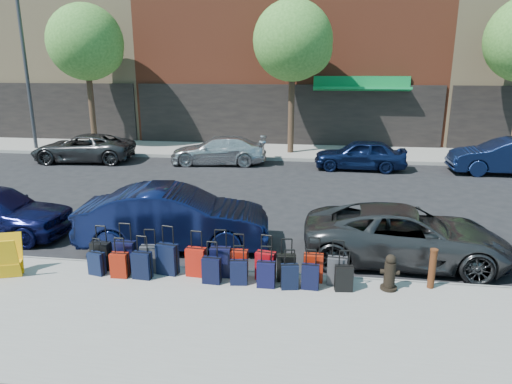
% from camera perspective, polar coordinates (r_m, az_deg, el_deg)
% --- Properties ---
extents(ground, '(120.00, 120.00, 0.00)m').
position_cam_1_polar(ground, '(14.15, -0.45, -2.51)').
color(ground, black).
rests_on(ground, ground).
extents(sidewalk_near, '(60.00, 4.00, 0.15)m').
position_cam_1_polar(sidewalk_near, '(8.31, -7.49, -15.86)').
color(sidewalk_near, gray).
rests_on(sidewalk_near, ground).
extents(sidewalk_far, '(60.00, 4.00, 0.15)m').
position_cam_1_polar(sidewalk_far, '(23.78, 3.19, 5.07)').
color(sidewalk_far, gray).
rests_on(sidewalk_far, ground).
extents(curb_near, '(60.00, 0.08, 0.15)m').
position_cam_1_polar(curb_near, '(10.03, -4.37, -9.96)').
color(curb_near, gray).
rests_on(curb_near, ground).
extents(curb_far, '(60.00, 0.08, 0.15)m').
position_cam_1_polar(curb_far, '(21.81, 2.72, 4.12)').
color(curb_far, gray).
rests_on(curb_far, ground).
extents(building_left, '(15.00, 12.12, 16.00)m').
position_cam_1_polar(building_left, '(36.29, -23.10, 20.06)').
color(building_left, tan).
rests_on(building_left, ground).
extents(tree_left, '(3.80, 3.80, 7.27)m').
position_cam_1_polar(tree_left, '(25.74, -20.21, 16.92)').
color(tree_left, black).
rests_on(tree_left, sidewalk_far).
extents(tree_center, '(3.80, 3.80, 7.27)m').
position_cam_1_polar(tree_center, '(22.87, 4.97, 18.05)').
color(tree_center, black).
rests_on(tree_center, sidewalk_far).
extents(streetlight, '(2.59, 0.18, 8.00)m').
position_cam_1_polar(streetlight, '(26.62, -26.55, 14.56)').
color(streetlight, '#333338').
rests_on(streetlight, sidewalk_far).
extents(suitcase_front_0, '(0.41, 0.24, 0.97)m').
position_cam_1_polar(suitcase_front_0, '(10.41, -18.76, -7.53)').
color(suitcase_front_0, black).
rests_on(suitcase_front_0, sidewalk_near).
extents(suitcase_front_1, '(0.44, 0.25, 1.05)m').
position_cam_1_polar(suitcase_front_1, '(10.17, -16.00, -7.69)').
color(suitcase_front_1, black).
rests_on(suitcase_front_1, sidewalk_near).
extents(suitcase_front_2, '(0.41, 0.25, 0.94)m').
position_cam_1_polar(suitcase_front_2, '(9.99, -13.07, -8.12)').
color(suitcase_front_2, '#333338').
rests_on(suitcase_front_2, sidewalk_near).
extents(suitcase_front_3, '(0.47, 0.31, 1.04)m').
position_cam_1_polar(suitcase_front_3, '(9.82, -11.01, -8.22)').
color(suitcase_front_3, black).
rests_on(suitcase_front_3, sidewalk_near).
extents(suitcase_front_4, '(0.42, 0.25, 0.97)m').
position_cam_1_polar(suitcase_front_4, '(9.65, -7.50, -8.65)').
color(suitcase_front_4, '#A3150A').
rests_on(suitcase_front_4, sidewalk_near).
extents(suitcase_front_5, '(0.43, 0.26, 1.00)m').
position_cam_1_polar(suitcase_front_5, '(9.57, -4.46, -8.70)').
color(suitcase_front_5, black).
rests_on(suitcase_front_5, sidewalk_near).
extents(suitcase_front_6, '(0.38, 0.21, 0.92)m').
position_cam_1_polar(suitcase_front_6, '(9.55, -2.22, -8.89)').
color(suitcase_front_6, '#981609').
rests_on(suitcase_front_6, sidewalk_near).
extents(suitcase_front_7, '(0.43, 0.29, 0.95)m').
position_cam_1_polar(suitcase_front_7, '(9.41, 1.19, -9.19)').
color(suitcase_front_7, maroon).
rests_on(suitcase_front_7, sidewalk_near).
extents(suitcase_front_8, '(0.39, 0.24, 0.89)m').
position_cam_1_polar(suitcase_front_8, '(9.40, 3.82, -9.40)').
color(suitcase_front_8, black).
rests_on(suitcase_front_8, sidewalk_near).
extents(suitcase_front_9, '(0.39, 0.21, 0.93)m').
position_cam_1_polar(suitcase_front_9, '(9.41, 7.17, -9.36)').
color(suitcase_front_9, maroon).
rests_on(suitcase_front_9, sidewalk_near).
extents(suitcase_front_10, '(0.40, 0.24, 0.92)m').
position_cam_1_polar(suitcase_front_10, '(9.35, 10.09, -9.68)').
color(suitcase_front_10, '#333237').
rests_on(suitcase_front_10, sidewalk_near).
extents(suitcase_back_0, '(0.36, 0.25, 0.79)m').
position_cam_1_polar(suitcase_back_0, '(10.20, -19.29, -8.41)').
color(suitcase_back_0, black).
rests_on(suitcase_back_0, sidewalk_near).
extents(suitcase_back_1, '(0.36, 0.21, 0.84)m').
position_cam_1_polar(suitcase_back_1, '(9.93, -16.68, -8.73)').
color(suitcase_back_1, maroon).
rests_on(suitcase_back_1, sidewalk_near).
extents(suitcase_back_2, '(0.39, 0.24, 0.91)m').
position_cam_1_polar(suitcase_back_2, '(9.75, -14.07, -8.86)').
color(suitcase_back_2, black).
rests_on(suitcase_back_2, sidewalk_near).
extents(suitcase_back_5, '(0.38, 0.23, 0.87)m').
position_cam_1_polar(suitcase_back_5, '(9.33, -5.55, -9.69)').
color(suitcase_back_5, black).
rests_on(suitcase_back_5, sidewalk_near).
extents(suitcase_back_6, '(0.36, 0.24, 0.81)m').
position_cam_1_polar(suitcase_back_6, '(9.25, -2.17, -9.99)').
color(suitcase_back_6, black).
rests_on(suitcase_back_6, sidewalk_near).
extents(suitcase_back_7, '(0.36, 0.21, 0.84)m').
position_cam_1_polar(suitcase_back_7, '(9.13, 1.26, -10.24)').
color(suitcase_back_7, black).
rests_on(suitcase_back_7, sidewalk_near).
extents(suitcase_back_8, '(0.37, 0.25, 0.80)m').
position_cam_1_polar(suitcase_back_8, '(9.09, 4.22, -10.50)').
color(suitcase_back_8, black).
rests_on(suitcase_back_8, sidewalk_near).
extents(suitcase_back_9, '(0.35, 0.21, 0.80)m').
position_cam_1_polar(suitcase_back_9, '(9.12, 6.80, -10.46)').
color(suitcase_back_9, black).
rests_on(suitcase_back_9, sidewalk_near).
extents(suitcase_back_10, '(0.36, 0.24, 0.82)m').
position_cam_1_polar(suitcase_back_10, '(9.15, 10.91, -10.53)').
color(suitcase_back_10, black).
rests_on(suitcase_back_10, sidewalk_near).
extents(fire_hydrant, '(0.37, 0.33, 0.73)m').
position_cam_1_polar(fire_hydrant, '(9.37, 16.37, -9.74)').
color(fire_hydrant, black).
rests_on(fire_hydrant, sidewalk_near).
extents(bollard, '(0.15, 0.15, 0.81)m').
position_cam_1_polar(bollard, '(9.66, 21.17, -8.85)').
color(bollard, '#38190C').
rests_on(bollard, sidewalk_near).
extents(display_rack, '(0.64, 0.67, 0.87)m').
position_cam_1_polar(display_rack, '(10.77, -28.60, -7.14)').
color(display_rack, '#E6A60C').
rests_on(display_rack, sidewalk_near).
extents(car_near_1, '(4.79, 2.19, 1.52)m').
position_cam_1_polar(car_near_1, '(11.42, -10.15, -3.21)').
color(car_near_1, '#0C1438').
rests_on(car_near_1, ground).
extents(car_near_2, '(4.71, 2.34, 1.28)m').
position_cam_1_polar(car_near_2, '(11.03, 18.21, -5.12)').
color(car_near_2, '#38383A').
rests_on(car_near_2, ground).
extents(car_far_0, '(4.84, 2.59, 1.29)m').
position_cam_1_polar(car_far_0, '(23.00, -20.79, 5.17)').
color(car_far_0, '#333336').
rests_on(car_far_0, ground).
extents(car_far_1, '(4.53, 2.20, 1.27)m').
position_cam_1_polar(car_far_1, '(21.03, -4.70, 5.21)').
color(car_far_1, silver).
rests_on(car_far_1, ground).
extents(car_far_2, '(3.95, 1.70, 1.33)m').
position_cam_1_polar(car_far_2, '(20.31, 12.88, 4.58)').
color(car_far_2, '#0D193D').
rests_on(car_far_2, ground).
extents(car_far_3, '(4.55, 1.61, 1.49)m').
position_cam_1_polar(car_far_3, '(21.59, 28.89, 3.90)').
color(car_far_3, '#0D193B').
rests_on(car_far_3, ground).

